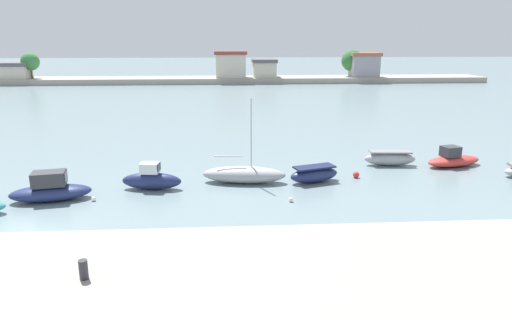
{
  "coord_description": "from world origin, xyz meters",
  "views": [
    {
      "loc": [
        9.88,
        -21.01,
        9.28
      ],
      "look_at": [
        11.86,
        9.22,
        1.09
      ],
      "focal_mm": 31.94,
      "sensor_mm": 36.0,
      "label": 1
    }
  ],
  "objects": [
    {
      "name": "moored_boat_4",
      "position": [
        10.96,
        7.62,
        0.56
      ],
      "size": [
        5.64,
        2.33,
        5.62
      ],
      "rotation": [
        0.0,
        0.0,
        -0.13
      ],
      "color": "#9E9EA3",
      "rests_on": "ground"
    },
    {
      "name": "mooring_bollard",
      "position": [
        5.72,
        -8.97,
        2.85
      ],
      "size": [
        0.25,
        0.25,
        0.59
      ],
      "primitive_type": "cylinder",
      "color": "#2D2D33",
      "rests_on": "seawall_embankment"
    },
    {
      "name": "mooring_buoy_2",
      "position": [
        18.65,
        8.17,
        0.22
      ],
      "size": [
        0.43,
        0.43,
        0.43
      ],
      "primitive_type": "sphere",
      "color": "red",
      "rests_on": "ground"
    },
    {
      "name": "moored_boat_3",
      "position": [
        5.11,
        6.64,
        0.64
      ],
      "size": [
        3.87,
        1.54,
        1.72
      ],
      "rotation": [
        0.0,
        0.0,
        -0.12
      ],
      "color": "navy",
      "rests_on": "ground"
    },
    {
      "name": "moored_boat_5",
      "position": [
        15.6,
        7.43,
        0.53
      ],
      "size": [
        3.64,
        2.26,
        1.09
      ],
      "rotation": [
        0.0,
        0.0,
        0.31
      ],
      "color": "navy",
      "rests_on": "ground"
    },
    {
      "name": "moored_boat_7",
      "position": [
        26.63,
        10.55,
        0.51
      ],
      "size": [
        4.65,
        2.65,
        1.54
      ],
      "rotation": [
        0.0,
        0.0,
        0.25
      ],
      "color": "#C63833",
      "rests_on": "ground"
    },
    {
      "name": "mooring_buoy_0",
      "position": [
        13.55,
        3.79,
        0.14
      ],
      "size": [
        0.28,
        0.28,
        0.28
      ],
      "primitive_type": "sphere",
      "color": "white",
      "rests_on": "ground"
    },
    {
      "name": "distant_shoreline",
      "position": [
        -4.66,
        76.35,
        2.08
      ],
      "size": [
        129.42,
        8.39,
        8.1
      ],
      "color": "#9E998C",
      "rests_on": "ground"
    },
    {
      "name": "moored_boat_2",
      "position": [
        -0.49,
        4.97,
        0.63
      ],
      "size": [
        4.82,
        2.6,
        1.75
      ],
      "rotation": [
        0.0,
        0.0,
        0.19
      ],
      "color": "navy",
      "rests_on": "ground"
    },
    {
      "name": "ground_plane",
      "position": [
        0.0,
        0.0,
        0.0
      ],
      "size": [
        400.0,
        400.0,
        0.0
      ],
      "primitive_type": "plane",
      "color": "slate"
    },
    {
      "name": "moored_boat_6",
      "position": [
        22.02,
        11.09,
        0.53
      ],
      "size": [
        3.87,
        1.42,
        1.1
      ],
      "rotation": [
        0.0,
        0.0,
        -0.08
      ],
      "color": "#9E9EA3",
      "rests_on": "ground"
    },
    {
      "name": "mooring_buoy_1",
      "position": [
        2.02,
        4.66,
        0.13
      ],
      "size": [
        0.27,
        0.27,
        0.27
      ],
      "primitive_type": "sphere",
      "color": "white",
      "rests_on": "ground"
    }
  ]
}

